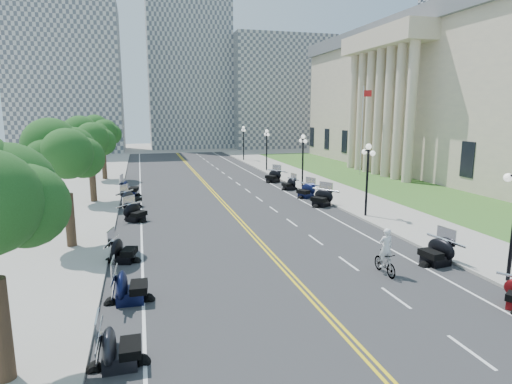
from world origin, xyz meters
TOP-DOWN VIEW (x-y plane):
  - ground at (0.00, 0.00)m, footprint 160.00×160.00m
  - road at (0.00, 10.00)m, footprint 16.00×90.00m
  - centerline_yellow_a at (-0.12, 10.00)m, footprint 0.12×90.00m
  - centerline_yellow_b at (0.12, 10.00)m, footprint 0.12×90.00m
  - edge_line_north at (6.40, 10.00)m, footprint 0.12×90.00m
  - edge_line_south at (-6.40, 10.00)m, footprint 0.12×90.00m
  - lane_dash_3 at (3.20, -12.00)m, footprint 0.12×2.00m
  - lane_dash_4 at (3.20, -8.00)m, footprint 0.12×2.00m
  - lane_dash_5 at (3.20, -4.00)m, footprint 0.12×2.00m
  - lane_dash_6 at (3.20, 0.00)m, footprint 0.12×2.00m
  - lane_dash_7 at (3.20, 4.00)m, footprint 0.12×2.00m
  - lane_dash_8 at (3.20, 8.00)m, footprint 0.12×2.00m
  - lane_dash_9 at (3.20, 12.00)m, footprint 0.12×2.00m
  - lane_dash_10 at (3.20, 16.00)m, footprint 0.12×2.00m
  - lane_dash_11 at (3.20, 20.00)m, footprint 0.12×2.00m
  - lane_dash_12 at (3.20, 24.00)m, footprint 0.12×2.00m
  - lane_dash_13 at (3.20, 28.00)m, footprint 0.12×2.00m
  - lane_dash_14 at (3.20, 32.00)m, footprint 0.12×2.00m
  - lane_dash_15 at (3.20, 36.00)m, footprint 0.12×2.00m
  - lane_dash_16 at (3.20, 40.00)m, footprint 0.12×2.00m
  - lane_dash_17 at (3.20, 44.00)m, footprint 0.12×2.00m
  - lane_dash_18 at (3.20, 48.00)m, footprint 0.12×2.00m
  - lane_dash_19 at (3.20, 52.00)m, footprint 0.12×2.00m
  - sidewalk_north at (10.50, 10.00)m, footprint 5.00×90.00m
  - sidewalk_south at (-10.50, 10.00)m, footprint 5.00×90.00m
  - lawn at (17.50, 18.00)m, footprint 9.00×60.00m
  - civic_building at (32.00, 22.00)m, footprint 26.00×51.00m
  - distant_block_a at (-18.00, 62.00)m, footprint 18.00×14.00m
  - distant_block_b at (4.00, 68.00)m, footprint 16.00×12.00m
  - distant_block_c at (22.00, 65.00)m, footprint 20.00×14.00m
  - street_lamp_2 at (8.60, 4.00)m, footprint 0.50×1.20m
  - street_lamp_3 at (8.60, 16.00)m, footprint 0.50×1.20m
  - street_lamp_4 at (8.60, 28.00)m, footprint 0.50×1.20m
  - street_lamp_5 at (8.60, 40.00)m, footprint 0.50×1.20m
  - flagpole at (18.00, 22.00)m, footprint 1.10×0.20m
  - tree_2 at (-10.00, 2.00)m, footprint 4.80×4.80m
  - tree_3 at (-10.00, 14.00)m, footprint 4.80×4.80m
  - tree_4 at (-10.00, 26.00)m, footprint 4.80×4.80m
  - motorcycle_n_4 at (7.17, -5.19)m, footprint 2.27×2.27m
  - motorcycle_n_7 at (7.10, 8.12)m, footprint 2.92×2.92m
  - motorcycle_n_8 at (7.19, 11.53)m, footprint 2.60×2.60m
  - motorcycle_n_9 at (7.07, 15.46)m, footprint 2.09×2.09m
  - motorcycle_n_10 at (6.93, 20.04)m, footprint 2.84×2.84m
  - motorcycle_s_3 at (-7.08, -9.95)m, footprint 1.89×1.89m
  - motorcycle_s_4 at (-6.86, -5.62)m, footprint 2.12×2.12m
  - motorcycle_s_5 at (-7.28, -0.93)m, footprint 2.32×2.32m
  - motorcycle_s_7 at (-6.75, 7.12)m, footprint 2.72×2.72m
  - motorcycle_s_8 at (-7.10, 11.65)m, footprint 2.75×2.75m
  - motorcycle_s_9 at (-7.30, 16.16)m, footprint 2.54×2.54m
  - bicycle at (4.12, -5.68)m, footprint 0.54×1.78m
  - cyclist_rider at (4.12, -5.68)m, footprint 0.65×0.43m

SIDE VIEW (x-z plane):
  - ground at x=0.00m, z-range 0.00..0.00m
  - road at x=0.00m, z-range 0.00..0.01m
  - centerline_yellow_a at x=-0.12m, z-range 0.01..0.01m
  - centerline_yellow_b at x=0.12m, z-range 0.01..0.01m
  - edge_line_north at x=6.40m, z-range 0.01..0.01m
  - edge_line_south at x=-6.40m, z-range 0.01..0.01m
  - lane_dash_3 at x=3.20m, z-range 0.01..0.01m
  - lane_dash_4 at x=3.20m, z-range 0.01..0.01m
  - lane_dash_5 at x=3.20m, z-range 0.01..0.01m
  - lane_dash_6 at x=3.20m, z-range 0.01..0.01m
  - lane_dash_7 at x=3.20m, z-range 0.01..0.01m
  - lane_dash_8 at x=3.20m, z-range 0.01..0.01m
  - lane_dash_9 at x=3.20m, z-range 0.01..0.01m
  - lane_dash_10 at x=3.20m, z-range 0.01..0.01m
  - lane_dash_11 at x=3.20m, z-range 0.01..0.01m
  - lane_dash_12 at x=3.20m, z-range 0.01..0.01m
  - lane_dash_13 at x=3.20m, z-range 0.01..0.01m
  - lane_dash_14 at x=3.20m, z-range 0.01..0.01m
  - lane_dash_15 at x=3.20m, z-range 0.01..0.01m
  - lane_dash_16 at x=3.20m, z-range 0.01..0.01m
  - lane_dash_17 at x=3.20m, z-range 0.01..0.01m
  - lane_dash_18 at x=3.20m, z-range 0.01..0.01m
  - lane_dash_19 at x=3.20m, z-range 0.01..0.01m
  - lawn at x=17.50m, z-range 0.00..0.10m
  - sidewalk_north at x=10.50m, z-range 0.00..0.15m
  - sidewalk_south at x=-10.50m, z-range 0.00..0.15m
  - bicycle at x=4.12m, z-range 0.00..1.06m
  - motorcycle_n_9 at x=7.07m, z-range 0.00..1.23m
  - motorcycle_s_3 at x=-7.08m, z-range 0.00..1.32m
  - motorcycle_s_5 at x=-7.28m, z-range 0.00..1.33m
  - motorcycle_s_7 at x=-6.75m, z-range 0.00..1.34m
  - motorcycle_n_8 at x=7.19m, z-range 0.00..1.38m
  - motorcycle_s_8 at x=-7.10m, z-range 0.00..1.40m
  - motorcycle_s_4 at x=-6.86m, z-range 0.00..1.42m
  - motorcycle_n_4 at x=7.17m, z-range 0.00..1.42m
  - motorcycle_n_10 at x=6.93m, z-range 0.00..1.44m
  - motorcycle_n_7 at x=7.10m, z-range 0.00..1.48m
  - motorcycle_s_9 at x=-7.30m, z-range 0.00..1.53m
  - cyclist_rider at x=4.12m, z-range 1.06..2.86m
  - street_lamp_2 at x=8.60m, z-range 0.15..5.05m
  - street_lamp_3 at x=8.60m, z-range 0.15..5.05m
  - street_lamp_4 at x=8.60m, z-range 0.15..5.05m
  - street_lamp_5 at x=8.60m, z-range 0.15..5.05m
  - tree_2 at x=-10.00m, z-range 0.15..9.35m
  - tree_3 at x=-10.00m, z-range 0.15..9.35m
  - tree_4 at x=-10.00m, z-range 0.15..9.35m
  - flagpole at x=18.00m, z-range 0.00..10.00m
  - civic_building at x=32.00m, z-range 0.00..17.80m
  - distant_block_c at x=22.00m, z-range 0.00..22.00m
  - distant_block_a at x=-18.00m, z-range 0.00..26.00m
  - distant_block_b at x=4.00m, z-range 0.00..30.00m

